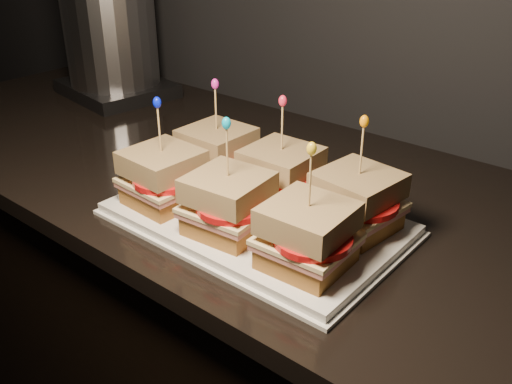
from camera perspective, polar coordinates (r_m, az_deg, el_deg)
The scene contains 48 objects.
granite_slab at distance 0.85m, azimuth 20.67°, elevation -6.64°, with size 2.58×0.65×0.03m, color black.
platter at distance 0.85m, azimuth 0.00°, elevation -2.77°, with size 0.42×0.26×0.02m, color white.
platter_rim at distance 0.85m, azimuth 0.00°, elevation -3.12°, with size 0.43×0.27×0.01m, color white.
sandwich_0_bread_bot at distance 0.96m, azimuth -3.84°, elevation 2.32°, with size 0.10×0.10×0.03m, color brown.
sandwich_0_ham at distance 0.95m, azimuth -3.87°, elevation 3.29°, with size 0.11×0.10×0.01m, color #CB6458.
sandwich_0_cheese at distance 0.95m, azimuth -3.89°, elevation 3.67°, with size 0.11×0.11×0.01m, color #F8DA98.
sandwich_0_tomato at distance 0.93m, azimuth -3.61°, elevation 3.80°, with size 0.10×0.10×0.01m, color red.
sandwich_0_bread_top at distance 0.94m, azimuth -3.94°, elevation 5.31°, with size 0.10×0.10×0.03m, color #51290F.
sandwich_0_pick at distance 0.92m, azimuth -4.03°, elevation 8.04°, with size 0.00×0.00×0.09m, color tan.
sandwich_0_frill at distance 0.91m, azimuth -4.13°, elevation 10.73°, with size 0.01×0.01×0.02m, color #D321A0.
sandwich_1_bread_bot at distance 0.88m, azimuth 2.48°, elevation 0.01°, with size 0.10×0.10×0.03m, color brown.
sandwich_1_ham at distance 0.87m, azimuth 2.50°, elevation 1.05°, with size 0.11×0.10×0.01m, color #CB6458.
sandwich_1_cheese at distance 0.87m, azimuth 2.51°, elevation 1.46°, with size 0.11×0.11×0.01m, color #F8DA98.
sandwich_1_tomato at distance 0.85m, azimuth 2.92°, elevation 1.56°, with size 0.10×0.10×0.01m, color red.
sandwich_1_bread_top at distance 0.86m, azimuth 2.55°, elevation 3.22°, with size 0.10×0.10×0.03m, color #51290F.
sandwich_1_pick at distance 0.84m, azimuth 2.62°, elevation 6.17°, with size 0.00×0.00×0.09m, color tan.
sandwich_1_frill at distance 0.82m, azimuth 2.68°, elevation 9.10°, with size 0.01×0.01×0.02m, color #E62342.
sandwich_2_bread_bot at distance 0.82m, azimuth 9.90°, elevation -2.69°, with size 0.10×0.10×0.03m, color brown.
sandwich_2_ham at distance 0.81m, azimuth 10.00°, elevation -1.60°, with size 0.11×0.10×0.01m, color #CB6458.
sandwich_2_cheese at distance 0.80m, azimuth 10.04°, elevation -1.16°, with size 0.11×0.11×0.01m, color #F8DA98.
sandwich_2_tomato at distance 0.79m, azimuth 10.60°, elevation -1.10°, with size 0.10×0.10×0.01m, color red.
sandwich_2_bread_top at distance 0.79m, azimuth 10.20°, elevation 0.70°, with size 0.10×0.10×0.03m, color #51290F.
sandwich_2_pick at distance 0.77m, azimuth 10.49°, elevation 3.83°, with size 0.00×0.00×0.09m, color tan.
sandwich_2_frill at distance 0.76m, azimuth 10.77°, elevation 6.97°, with size 0.01×0.01×0.02m, color orange.
sandwich_3_bread_bot at distance 0.88m, azimuth -9.13°, elevation -0.20°, with size 0.10×0.10×0.03m, color brown.
sandwich_3_ham at distance 0.88m, azimuth -9.22°, elevation 0.83°, with size 0.11×0.10×0.01m, color #CB6458.
sandwich_3_cheese at distance 0.87m, azimuth -9.25°, elevation 1.24°, with size 0.11×0.11×0.01m, color #F8DA98.
sandwich_3_tomato at distance 0.86m, azimuth -9.05°, elevation 1.33°, with size 0.10×0.10×0.01m, color red.
sandwich_3_bread_top at distance 0.86m, azimuth -9.39°, elevation 2.98°, with size 0.10×0.10×0.03m, color #51290F.
sandwich_3_pick at distance 0.84m, azimuth -9.63°, elevation 5.91°, with size 0.00×0.00×0.09m, color tan.
sandwich_3_frill at distance 0.83m, azimuth -9.87°, elevation 8.82°, with size 0.01×0.01×0.02m, color #0614E1.
sandwich_4_bread_bot at distance 0.80m, azimuth -2.74°, elevation -2.99°, with size 0.10×0.10×0.03m, color brown.
sandwich_4_ham at distance 0.79m, azimuth -2.76°, elevation -1.88°, with size 0.11×0.10×0.01m, color #CB6458.
sandwich_4_cheese at distance 0.79m, azimuth -2.77°, elevation -1.43°, with size 0.11×0.11×0.01m, color #F8DA98.
sandwich_4_tomato at distance 0.77m, azimuth -2.42°, elevation -1.38°, with size 0.10×0.10×0.01m, color red.
sandwich_4_bread_top at distance 0.77m, azimuth -2.82°, elevation 0.47°, with size 0.10×0.10×0.03m, color #51290F.
sandwich_4_pick at distance 0.75m, azimuth -2.90°, elevation 3.67°, with size 0.00×0.00×0.09m, color tan.
sandwich_4_frill at distance 0.74m, azimuth -2.98°, elevation 6.89°, with size 0.01×0.01×0.02m, color #079AC8.
sandwich_5_bread_bot at distance 0.73m, azimuth 5.07°, elevation -6.32°, with size 0.10×0.10×0.03m, color brown.
sandwich_5_ham at distance 0.72m, azimuth 5.13°, elevation -5.14°, with size 0.11×0.10×0.01m, color #CB6458.
sandwich_5_cheese at distance 0.72m, azimuth 5.15°, elevation -4.66°, with size 0.11×0.11×0.01m, color #F8DA98.
sandwich_5_tomato at distance 0.70m, azimuth 5.70°, elevation -4.66°, with size 0.10×0.10×0.01m, color red.
sandwich_5_bread_top at distance 0.70m, azimuth 5.25°, elevation -2.63°, with size 0.10×0.10×0.03m, color #51290F.
sandwich_5_pick at distance 0.68m, azimuth 5.42°, elevation 0.83°, with size 0.00×0.00×0.09m, color tan.
sandwich_5_frill at distance 0.66m, azimuth 5.59°, elevation 4.33°, with size 0.01×0.01×0.02m, color gold.
appliance_base at distance 1.48m, azimuth -13.73°, elevation 10.03°, with size 0.26×0.22×0.03m, color #262628.
appliance_body at distance 1.45m, azimuth -14.42°, elevation 15.94°, with size 0.22×0.22×0.28m, color silver.
appliance at distance 1.45m, azimuth -14.39°, elevation 15.73°, with size 0.26×0.22×0.33m, color silver, non-canonical shape.
Camera 1 is at (0.90, 0.99, 1.30)m, focal length 40.00 mm.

